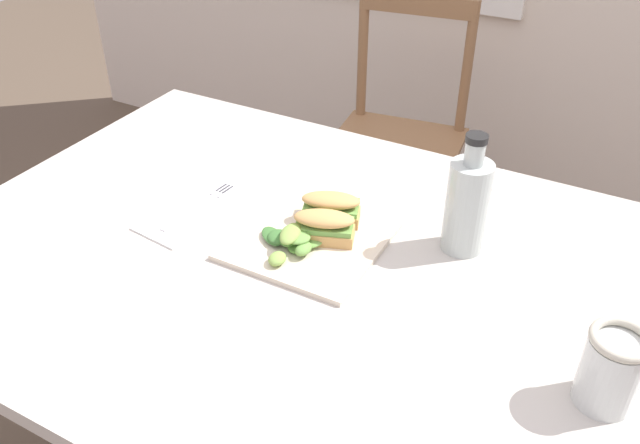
# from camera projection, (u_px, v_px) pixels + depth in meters

# --- Properties ---
(dining_table) EXTENTS (1.27, 0.92, 0.74)m
(dining_table) POSITION_uv_depth(u_px,v_px,m) (297.00, 308.00, 1.20)
(dining_table) COLOR #BCB7AD
(dining_table) RESTS_ON ground
(chair_wooden_far) EXTENTS (0.45, 0.45, 0.87)m
(chair_wooden_far) POSITION_uv_depth(u_px,v_px,m) (397.00, 140.00, 2.11)
(chair_wooden_far) COLOR #8E6642
(chair_wooden_far) RESTS_ON ground
(plate_lunch) EXTENTS (0.25, 0.25, 0.01)m
(plate_lunch) POSITION_uv_depth(u_px,v_px,m) (309.00, 240.00, 1.16)
(plate_lunch) COLOR beige
(plate_lunch) RESTS_ON dining_table
(sandwich_half_front) EXTENTS (0.12, 0.09, 0.06)m
(sandwich_half_front) POSITION_uv_depth(u_px,v_px,m) (324.00, 226.00, 1.14)
(sandwich_half_front) COLOR tan
(sandwich_half_front) RESTS_ON plate_lunch
(sandwich_half_back) EXTENTS (0.12, 0.09, 0.06)m
(sandwich_half_back) POSITION_uv_depth(u_px,v_px,m) (331.00, 207.00, 1.19)
(sandwich_half_back) COLOR tan
(sandwich_half_back) RESTS_ON plate_lunch
(salad_mixed_greens) EXTENTS (0.13, 0.12, 0.04)m
(salad_mixed_greens) POSITION_uv_depth(u_px,v_px,m) (292.00, 239.00, 1.13)
(salad_mixed_greens) COLOR #518438
(salad_mixed_greens) RESTS_ON plate_lunch
(napkin_folded) EXTENTS (0.14, 0.25, 0.00)m
(napkin_folded) POSITION_uv_depth(u_px,v_px,m) (198.00, 209.00, 1.25)
(napkin_folded) COLOR white
(napkin_folded) RESTS_ON dining_table
(fork_on_napkin) EXTENTS (0.04, 0.19, 0.00)m
(fork_on_napkin) POSITION_uv_depth(u_px,v_px,m) (204.00, 203.00, 1.26)
(fork_on_napkin) COLOR silver
(fork_on_napkin) RESTS_ON napkin_folded
(bottle_cold_brew) EXTENTS (0.07, 0.07, 0.22)m
(bottle_cold_brew) POSITION_uv_depth(u_px,v_px,m) (466.00, 209.00, 1.11)
(bottle_cold_brew) COLOR black
(bottle_cold_brew) RESTS_ON dining_table
(mason_jar_iced_tea) EXTENTS (0.08, 0.08, 0.12)m
(mason_jar_iced_tea) POSITION_uv_depth(u_px,v_px,m) (610.00, 372.00, 0.84)
(mason_jar_iced_tea) COLOR #995623
(mason_jar_iced_tea) RESTS_ON dining_table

